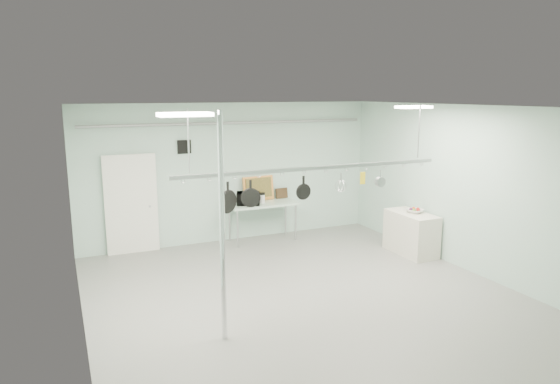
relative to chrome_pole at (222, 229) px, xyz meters
name	(u,v)px	position (x,y,z in m)	size (l,w,h in m)	color
floor	(311,302)	(1.70, 0.60, -1.60)	(8.00, 8.00, 0.00)	gray
ceiling	(314,108)	(1.70, 0.60, 1.59)	(7.00, 8.00, 0.02)	silver
back_wall	(232,173)	(1.70, 4.59, 0.00)	(7.00, 0.02, 3.20)	#A7C9B9
right_wall	(477,191)	(5.19, 0.60, 0.00)	(0.02, 8.00, 3.20)	#A7C9B9
door	(131,205)	(-0.60, 4.54, -0.55)	(1.10, 0.10, 2.20)	silver
wall_vent	(184,147)	(0.60, 4.57, 0.65)	(0.30, 0.04, 0.30)	black
conduit_pipe	(232,123)	(1.70, 4.50, 1.15)	(0.07, 0.07, 6.60)	gray
chrome_pole	(222,229)	(0.00, 0.00, 0.00)	(0.08, 0.08, 3.20)	silver
prep_table	(263,206)	(2.30, 4.20, -0.77)	(1.60, 0.70, 0.91)	#ABC9B3
side_cabinet	(411,233)	(4.85, 2.00, -1.15)	(0.60, 1.20, 0.90)	beige
pot_rack	(315,166)	(1.90, 0.90, 0.63)	(4.80, 0.06, 1.00)	#B7B7BC
light_panel_left	(185,114)	(-0.50, -0.20, 1.56)	(0.65, 0.30, 0.05)	white
light_panel_right	(414,107)	(4.10, 1.20, 1.56)	(0.65, 0.30, 0.05)	white
microwave	(248,199)	(1.93, 4.16, -0.55)	(0.52, 0.35, 0.29)	black
coffee_canister	(262,199)	(2.29, 4.22, -0.60)	(0.14, 0.14, 0.20)	silver
painting_large	(258,188)	(2.32, 4.50, -0.41)	(0.78, 0.05, 0.58)	orange
painting_small	(282,193)	(2.92, 4.50, -0.57)	(0.30, 0.04, 0.25)	#312011
fruit_bowl	(415,211)	(4.91, 1.99, -0.66)	(0.34, 0.34, 0.08)	silver
skillet_left	(228,197)	(0.38, 0.90, 0.24)	(0.37, 0.06, 0.49)	black
skillet_mid	(251,193)	(0.76, 0.90, 0.27)	(0.30, 0.06, 0.42)	black
skillet_right	(303,187)	(1.69, 0.90, 0.30)	(0.27, 0.06, 0.38)	black
whisk	(341,184)	(2.40, 0.90, 0.30)	(0.20, 0.20, 0.37)	#B5B4B9
grater	(363,178)	(2.83, 0.90, 0.37)	(0.10, 0.02, 0.23)	orange
saucepan	(380,178)	(3.20, 0.90, 0.34)	(0.18, 0.09, 0.30)	#BBBCC0
fruit_cluster	(415,209)	(4.91, 1.99, -0.62)	(0.24, 0.24, 0.09)	#A1140E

